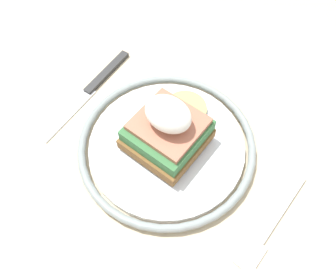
% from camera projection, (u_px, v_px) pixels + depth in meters
% --- Properties ---
extents(ground_plane, '(6.00, 6.00, 0.00)m').
position_uv_depth(ground_plane, '(170.00, 258.00, 1.09)').
color(ground_plane, '#B2ADA3').
extents(dining_table, '(1.03, 0.88, 0.76)m').
position_uv_depth(dining_table, '(171.00, 176.00, 0.53)').
color(dining_table, '#C6B28E').
rests_on(dining_table, ground_plane).
extents(plate, '(0.23, 0.23, 0.02)m').
position_uv_depth(plate, '(168.00, 145.00, 0.43)').
color(plate, silver).
rests_on(plate, dining_table).
extents(sandwich, '(0.09, 0.13, 0.08)m').
position_uv_depth(sandwich, '(169.00, 129.00, 0.40)').
color(sandwich, brown).
rests_on(sandwich, plate).
extents(fork, '(0.02, 0.14, 0.00)m').
position_uv_depth(fork, '(271.00, 225.00, 0.38)').
color(fork, silver).
rests_on(fork, dining_table).
extents(knife, '(0.03, 0.19, 0.01)m').
position_uv_depth(knife, '(94.00, 86.00, 0.49)').
color(knife, '#2D2D2D').
rests_on(knife, dining_table).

